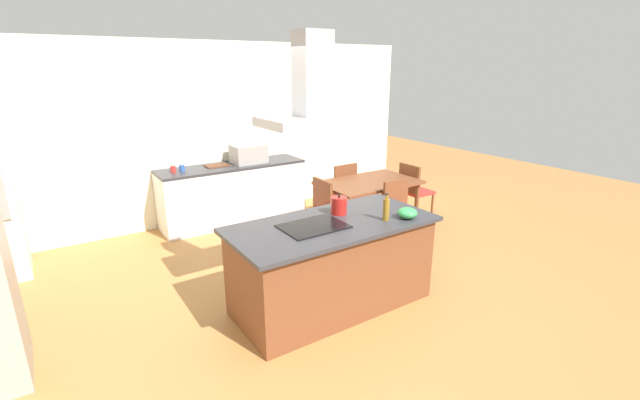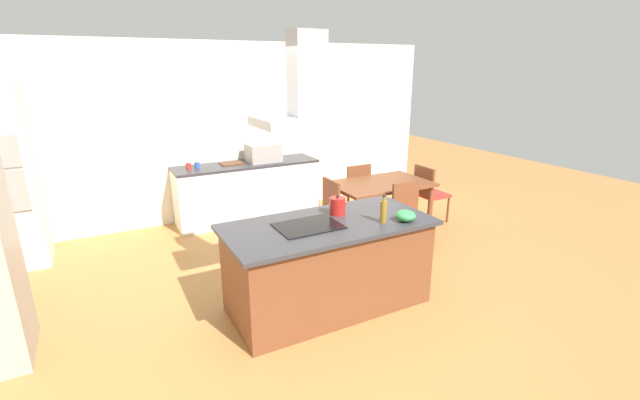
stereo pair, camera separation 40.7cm
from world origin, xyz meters
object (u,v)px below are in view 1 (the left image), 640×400
at_px(tea_kettle, 339,205).
at_px(chair_facing_island, 400,209).
at_px(countertop_microwave, 249,154).
at_px(range_hood, 313,96).
at_px(coffee_mug_red, 173,169).
at_px(chair_at_right_end, 413,188).
at_px(coffee_mug_blue, 182,168).
at_px(cooktop, 313,226).
at_px(cutting_board, 217,166).
at_px(mixing_bowl, 407,213).
at_px(chair_facing_back_wall, 341,187).
at_px(chair_at_left_end, 316,208).
at_px(dining_table, 369,187).
at_px(olive_oil_bottle, 386,209).

relative_size(tea_kettle, chair_facing_island, 0.24).
bearing_deg(countertop_microwave, range_hood, -102.92).
relative_size(coffee_mug_red, chair_facing_island, 0.10).
xyz_separation_m(tea_kettle, chair_at_right_end, (2.36, 1.24, -0.48)).
bearing_deg(coffee_mug_red, coffee_mug_blue, -0.80).
distance_m(countertop_microwave, coffee_mug_red, 1.16).
xyz_separation_m(cooktop, cutting_board, (0.16, 2.93, 0.00)).
relative_size(mixing_bowl, range_hood, 0.22).
distance_m(coffee_mug_red, chair_at_right_end, 3.62).
xyz_separation_m(tea_kettle, range_hood, (-0.42, -0.17, 1.11)).
xyz_separation_m(chair_at_right_end, chair_facing_back_wall, (-0.92, 0.67, 0.00)).
bearing_deg(chair_at_left_end, countertop_microwave, 101.08).
bearing_deg(coffee_mug_blue, chair_facing_back_wall, -20.20).
relative_size(mixing_bowl, chair_at_left_end, 0.22).
xyz_separation_m(tea_kettle, coffee_mug_red, (-0.91, 2.73, -0.04)).
relative_size(dining_table, chair_facing_back_wall, 1.57).
bearing_deg(chair_at_right_end, mixing_bowl, -137.36).
relative_size(cooktop, coffee_mug_red, 6.67).
bearing_deg(dining_table, coffee_mug_blue, 146.34).
bearing_deg(chair_facing_island, countertop_microwave, 119.42).
bearing_deg(chair_facing_back_wall, chair_at_right_end, -36.01).
height_order(chair_at_right_end, range_hood, range_hood).
bearing_deg(mixing_bowl, chair_facing_back_wall, 68.15).
bearing_deg(coffee_mug_red, chair_facing_back_wall, -19.25).
height_order(tea_kettle, chair_at_left_end, tea_kettle).
bearing_deg(tea_kettle, olive_oil_bottle, -56.58).
bearing_deg(chair_at_left_end, cooktop, -123.85).
bearing_deg(countertop_microwave, mixing_bowl, -85.63).
bearing_deg(range_hood, cooktop, 180.00).
xyz_separation_m(cutting_board, chair_at_right_end, (2.62, -1.52, -0.40)).
relative_size(cutting_board, chair_facing_back_wall, 0.38).
bearing_deg(chair_at_right_end, cutting_board, 149.94).
bearing_deg(chair_at_right_end, cooktop, -153.04).
xyz_separation_m(coffee_mug_red, chair_facing_island, (2.36, -2.15, -0.44)).
bearing_deg(chair_at_left_end, chair_at_right_end, 0.00).
distance_m(cooktop, range_hood, 1.20).
bearing_deg(coffee_mug_red, range_hood, -80.34).
bearing_deg(range_hood, cutting_board, 86.92).
relative_size(chair_at_right_end, range_hood, 0.99).
bearing_deg(olive_oil_bottle, mixing_bowl, -18.96).
bearing_deg(cutting_board, tea_kettle, -84.59).
bearing_deg(coffee_mug_blue, cooktop, -82.73).
relative_size(olive_oil_bottle, coffee_mug_blue, 3.02).
distance_m(tea_kettle, range_hood, 1.20).
bearing_deg(tea_kettle, coffee_mug_red, 108.49).
relative_size(tea_kettle, dining_table, 0.15).
xyz_separation_m(cooktop, dining_table, (1.86, 1.41, -0.24)).
height_order(countertop_microwave, range_hood, range_hood).
relative_size(cooktop, range_hood, 0.67).
distance_m(cooktop, chair_at_left_end, 1.75).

